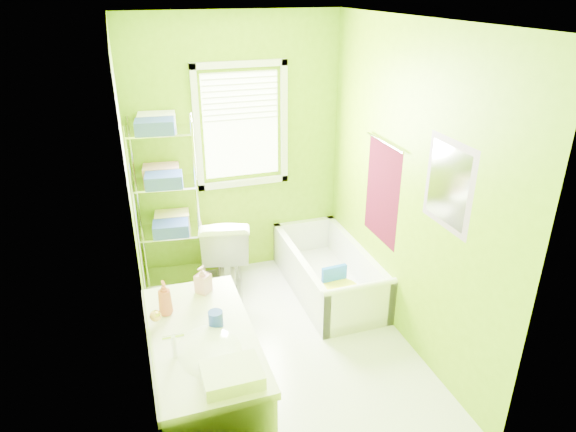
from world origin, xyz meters
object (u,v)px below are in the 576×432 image
object	(u,v)px
bathtub	(329,277)
vanity	(207,390)
wire_shelf_unit	(167,189)
toilet	(226,250)

from	to	relation	value
bathtub	vanity	xyz separation A→B (m)	(-1.46, -1.50, 0.33)
bathtub	wire_shelf_unit	xyz separation A→B (m)	(-1.43, 0.51, 0.93)
bathtub	wire_shelf_unit	world-z (taller)	wire_shelf_unit
wire_shelf_unit	bathtub	bearing A→B (deg)	-19.57
wire_shelf_unit	toilet	bearing A→B (deg)	-12.37
toilet	wire_shelf_unit	world-z (taller)	wire_shelf_unit
wire_shelf_unit	vanity	bearing A→B (deg)	-90.76
toilet	wire_shelf_unit	xyz separation A→B (m)	(-0.50, 0.11, 0.67)
toilet	vanity	size ratio (longest dim) A/B	0.68
bathtub	toilet	distance (m)	1.05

